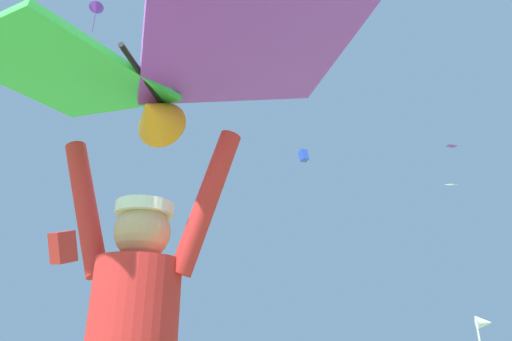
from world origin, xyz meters
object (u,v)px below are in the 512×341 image
object	(u,v)px
marker_flag	(484,328)
distant_kite_purple_far_center	(96,10)
distant_kite_white_high_left	(451,184)
distant_kite_blue_high_right	(304,156)
distant_kite_red_mid_right	(179,69)
distant_kite_purple_low_right	(452,146)
held_stunt_kite	(150,76)
distant_kite_red_overhead_distant	(63,247)

from	to	relation	value
marker_flag	distant_kite_purple_far_center	bearing A→B (deg)	151.37
distant_kite_white_high_left	distant_kite_blue_high_right	bearing A→B (deg)	-147.99
distant_kite_purple_far_center	distant_kite_red_mid_right	distance (m)	6.13
distant_kite_purple_low_right	distant_kite_red_mid_right	bearing A→B (deg)	-157.19
held_stunt_kite	distant_kite_red_overhead_distant	distance (m)	16.90
held_stunt_kite	distant_kite_purple_far_center	world-z (taller)	distant_kite_purple_far_center
distant_kite_purple_low_right	marker_flag	distance (m)	25.37
distant_kite_purple_far_center	distant_kite_red_overhead_distant	distance (m)	13.92
distant_kite_purple_low_right	distant_kite_white_high_left	bearing A→B (deg)	81.28
held_stunt_kite	distant_kite_red_overhead_distant	size ratio (longest dim) A/B	1.41
distant_kite_purple_far_center	distant_kite_white_high_left	xyz separation A→B (m)	(21.40, 16.97, -5.32)
marker_flag	held_stunt_kite	bearing A→B (deg)	-113.92
distant_kite_red_mid_right	distant_kite_blue_high_right	size ratio (longest dim) A/B	1.37
held_stunt_kite	distant_kite_red_overhead_distant	bearing A→B (deg)	124.23
distant_kite_white_high_left	marker_flag	xyz separation A→B (m)	(-6.73, -24.98, -11.62)
distant_kite_red_mid_right	distant_kite_blue_high_right	world-z (taller)	distant_kite_red_mid_right
distant_kite_red_mid_right	marker_flag	distance (m)	24.25
held_stunt_kite	distant_kite_purple_far_center	distance (m)	25.31
distant_kite_red_mid_right	marker_flag	world-z (taller)	distant_kite_red_mid_right
held_stunt_kite	distant_kite_red_mid_right	size ratio (longest dim) A/B	1.72
distant_kite_purple_low_right	marker_flag	xyz separation A→B (m)	(-6.09, -20.87, -13.08)
distant_kite_purple_far_center	distant_kite_blue_high_right	world-z (taller)	distant_kite_purple_far_center
distant_kite_red_mid_right	distant_kite_blue_high_right	distance (m)	10.03
marker_flag	distant_kite_red_mid_right	bearing A→B (deg)	131.26
marker_flag	distant_kite_red_overhead_distant	bearing A→B (deg)	155.48
distant_kite_white_high_left	marker_flag	distance (m)	28.36
distant_kite_red_mid_right	distant_kite_white_high_left	bearing A→B (deg)	32.18
distant_kite_purple_far_center	distant_kite_white_high_left	world-z (taller)	distant_kite_purple_far_center
distant_kite_purple_low_right	distant_kite_purple_far_center	distance (m)	24.73
held_stunt_kite	distant_kite_white_high_left	size ratio (longest dim) A/B	2.46
distant_kite_purple_far_center	distant_kite_red_mid_right	xyz separation A→B (m)	(2.94, 5.36, -0.46)
distant_kite_white_high_left	distant_kite_red_mid_right	world-z (taller)	distant_kite_red_mid_right
held_stunt_kite	distant_kite_purple_low_right	bearing A→B (deg)	71.54
held_stunt_kite	distant_kite_red_mid_right	world-z (taller)	distant_kite_red_mid_right
held_stunt_kite	marker_flag	distance (m)	8.70
distant_kite_red_mid_right	held_stunt_kite	bearing A→B (deg)	-68.90
distant_kite_blue_high_right	distant_kite_red_mid_right	bearing A→B (deg)	-147.56
distant_kite_white_high_left	distant_kite_red_overhead_distant	size ratio (longest dim) A/B	0.57
distant_kite_purple_low_right	distant_kite_blue_high_right	xyz separation A→B (m)	(-10.31, -2.72, -1.20)
distant_kite_purple_low_right	distant_kite_purple_far_center	bearing A→B (deg)	-148.24
held_stunt_kite	distant_kite_purple_low_right	distance (m)	32.76
distant_kite_white_high_left	distant_kite_red_overhead_distant	xyz separation A→B (m)	(-19.64, -19.10, -8.33)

